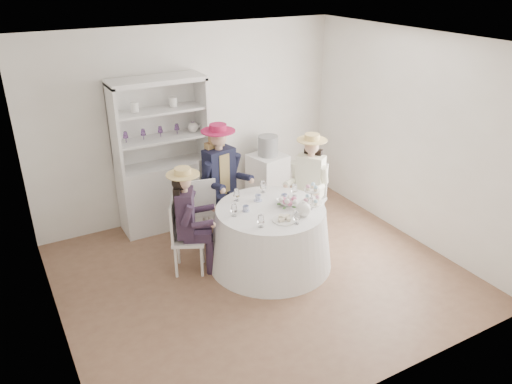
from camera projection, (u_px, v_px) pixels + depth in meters
ground at (260, 274)px, 6.01m from camera, size 4.50×4.50×0.00m
ceiling at (261, 43)px, 4.87m from camera, size 4.50×4.50×0.00m
wall_back at (190, 123)px, 7.03m from camera, size 4.50×0.00×4.50m
wall_front at (388, 256)px, 3.86m from camera, size 4.50×0.00×4.50m
wall_left at (42, 217)px, 4.45m from camera, size 0.00×4.50×4.50m
wall_right at (412, 138)px, 6.44m from camera, size 0.00×4.50×4.50m
tea_table at (270, 236)px, 6.09m from camera, size 1.51×1.51×0.75m
hutch at (164, 176)px, 6.86m from camera, size 1.39×0.87×2.09m
side_table at (268, 178)px, 7.68m from camera, size 0.59×0.59×0.77m
hatbox at (268, 146)px, 7.46m from camera, size 0.40×0.40×0.30m
guest_left at (188, 215)px, 5.78m from camera, size 0.57×0.51×1.34m
guest_mid at (221, 174)px, 6.55m from camera, size 0.58×0.62×1.56m
guest_right at (309, 178)px, 6.66m from camera, size 0.60×0.57×1.40m
spare_chair at (201, 208)px, 6.50m from camera, size 0.46×0.46×0.94m
teacup_a at (246, 209)px, 5.85m from camera, size 0.09×0.09×0.06m
teacup_b at (258, 198)px, 6.10m from camera, size 0.09×0.09×0.07m
teacup_c at (284, 197)px, 6.13m from camera, size 0.08×0.08×0.07m
flower_bowl at (286, 203)px, 6.01m from camera, size 0.24×0.24×0.06m
flower_arrangement at (288, 202)px, 5.90m from camera, size 0.18×0.18×0.06m
table_teapot at (304, 209)px, 5.74m from camera, size 0.24×0.17×0.18m
sandwich_plate at (284, 219)px, 5.65m from camera, size 0.27×0.27×0.06m
cupcake_stand at (312, 197)px, 6.02m from camera, size 0.26×0.26×0.24m
stemware_set at (271, 203)px, 5.89m from camera, size 0.98×0.99×0.15m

